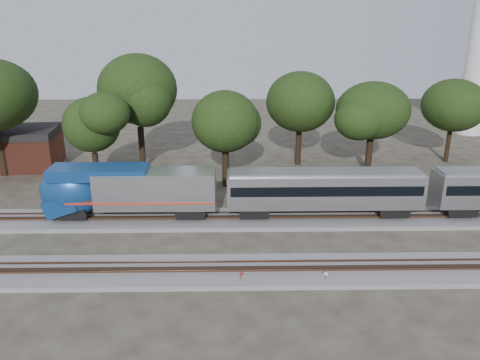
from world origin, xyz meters
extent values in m
plane|color=#383328|center=(0.00, 0.00, 0.00)|extent=(160.00, 160.00, 0.00)
cube|color=slate|center=(0.00, 6.00, 0.20)|extent=(160.00, 5.00, 0.40)
cube|color=brown|center=(0.00, 5.28, 0.66)|extent=(160.00, 0.08, 0.15)
cube|color=brown|center=(0.00, 6.72, 0.66)|extent=(160.00, 0.08, 0.15)
cube|color=slate|center=(0.00, -4.00, 0.20)|extent=(160.00, 5.00, 0.40)
cube|color=brown|center=(0.00, -4.72, 0.66)|extent=(160.00, 0.08, 0.15)
cube|color=brown|center=(0.00, -3.28, 0.66)|extent=(160.00, 0.08, 0.15)
cube|color=#B9BBC0|center=(-7.01, 6.00, 3.48)|extent=(11.42, 3.23, 3.55)
ellipsoid|color=navy|center=(-15.19, 6.00, 3.21)|extent=(5.82, 3.36, 4.95)
cube|color=navy|center=(-12.28, 6.00, 5.15)|extent=(9.16, 3.17, 1.08)
cube|color=black|center=(-14.65, 6.00, 4.28)|extent=(0.48, 2.48, 1.41)
cube|color=#AF2C1B|center=(-8.30, 6.00, 2.56)|extent=(14.00, 3.27, 0.19)
cube|color=black|center=(-15.03, 6.00, 1.21)|extent=(2.80, 2.37, 0.97)
cube|color=black|center=(-3.72, 6.00, 1.21)|extent=(2.80, 2.37, 0.97)
cube|color=#B9BBC0|center=(9.20, 6.00, 3.31)|extent=(18.74, 3.23, 3.23)
cube|color=black|center=(9.20, 6.00, 3.64)|extent=(18.09, 3.28, 0.97)
cube|color=gray|center=(9.20, 6.00, 4.98)|extent=(18.31, 2.58, 0.38)
cube|color=black|center=(2.41, 6.00, 1.21)|extent=(2.80, 2.37, 0.97)
cube|color=black|center=(15.98, 6.00, 1.21)|extent=(2.80, 2.37, 0.97)
cube|color=black|center=(22.60, 6.00, 1.21)|extent=(2.80, 2.37, 0.97)
cylinder|color=#512D19|center=(0.93, -5.54, 0.42)|extent=(0.06, 0.06, 0.85)
cylinder|color=red|center=(0.93, -5.54, 0.80)|extent=(0.30, 0.05, 0.30)
cylinder|color=#512D19|center=(7.29, -5.57, 0.42)|extent=(0.06, 0.06, 0.84)
cylinder|color=silver|center=(7.29, -5.57, 0.79)|extent=(0.30, 0.08, 0.30)
cube|color=#512D19|center=(5.20, -6.10, 0.15)|extent=(0.56, 0.42, 0.30)
cone|color=silver|center=(41.44, 42.78, 2.22)|extent=(7.10, 7.10, 4.44)
cube|color=brown|center=(-28.47, 24.41, 2.14)|extent=(11.36, 8.48, 4.27)
cube|color=black|center=(-28.47, 24.41, 4.75)|extent=(11.57, 8.70, 0.96)
cylinder|color=black|center=(-28.60, 20.73, 2.74)|extent=(0.70, 0.70, 5.49)
cylinder|color=black|center=(-15.83, 16.93, 1.98)|extent=(0.70, 0.70, 3.96)
ellipsoid|color=black|center=(-15.83, 16.93, 7.36)|extent=(7.48, 7.48, 6.35)
cylinder|color=black|center=(-11.50, 23.16, 2.84)|extent=(0.70, 0.70, 5.67)
ellipsoid|color=black|center=(-11.50, 23.16, 10.54)|extent=(10.70, 10.70, 9.09)
cylinder|color=black|center=(-0.46, 16.40, 2.10)|extent=(0.70, 0.70, 4.19)
ellipsoid|color=black|center=(-0.46, 16.40, 7.78)|extent=(7.90, 7.90, 6.72)
cylinder|color=black|center=(9.30, 24.99, 2.31)|extent=(0.70, 0.70, 4.62)
ellipsoid|color=black|center=(9.30, 24.99, 8.58)|extent=(8.71, 8.71, 7.41)
cylinder|color=black|center=(17.82, 21.10, 2.18)|extent=(0.70, 0.70, 4.37)
ellipsoid|color=black|center=(17.82, 21.10, 8.12)|extent=(8.24, 8.24, 7.00)
cylinder|color=black|center=(30.12, 25.85, 2.13)|extent=(0.70, 0.70, 4.25)
ellipsoid|color=black|center=(30.12, 25.85, 7.90)|extent=(8.02, 8.02, 6.82)
camera|label=1|loc=(0.36, -36.19, 18.88)|focal=35.00mm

